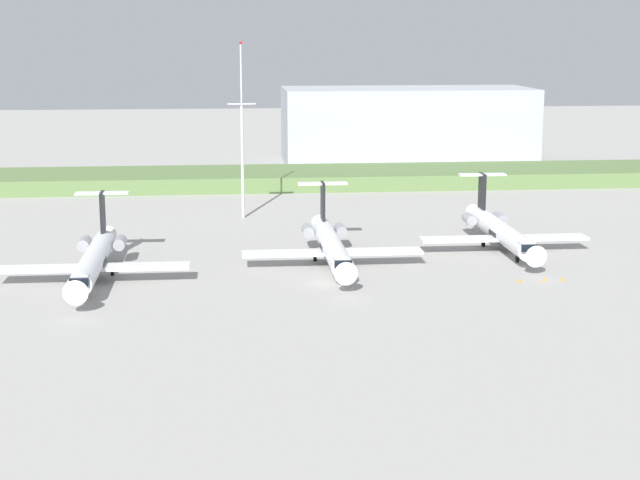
{
  "coord_description": "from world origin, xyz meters",
  "views": [
    {
      "loc": [
        -12.16,
        -113.02,
        28.99
      ],
      "look_at": [
        0.0,
        10.87,
        3.0
      ],
      "focal_mm": 55.75,
      "sensor_mm": 36.0,
      "label": 1
    }
  ],
  "objects_px": {
    "regional_jet_third": "(501,231)",
    "safety_cone_front_marker": "(520,280)",
    "safety_cone_rear_marker": "(563,279)",
    "regional_jet_second": "(331,244)",
    "regional_jet_nearest": "(94,259)",
    "safety_cone_mid_marker": "(544,279)",
    "antenna_mast": "(242,147)"
  },
  "relations": [
    {
      "from": "safety_cone_front_marker",
      "to": "safety_cone_rear_marker",
      "type": "bearing_deg",
      "value": 1.66
    },
    {
      "from": "regional_jet_nearest",
      "to": "safety_cone_mid_marker",
      "type": "height_order",
      "value": "regional_jet_nearest"
    },
    {
      "from": "safety_cone_mid_marker",
      "to": "safety_cone_rear_marker",
      "type": "xyz_separation_m",
      "value": [
        2.21,
        -0.24,
        0.0
      ]
    },
    {
      "from": "safety_cone_front_marker",
      "to": "regional_jet_second",
      "type": "bearing_deg",
      "value": 150.66
    },
    {
      "from": "regional_jet_nearest",
      "to": "safety_cone_front_marker",
      "type": "relative_size",
      "value": 56.36
    },
    {
      "from": "regional_jet_nearest",
      "to": "regional_jet_third",
      "type": "bearing_deg",
      "value": 12.72
    },
    {
      "from": "regional_jet_third",
      "to": "safety_cone_front_marker",
      "type": "xyz_separation_m",
      "value": [
        -2.81,
        -18.38,
        -2.26
      ]
    },
    {
      "from": "regional_jet_second",
      "to": "safety_cone_front_marker",
      "type": "xyz_separation_m",
      "value": [
        21.22,
        -11.93,
        -2.26
      ]
    },
    {
      "from": "safety_cone_mid_marker",
      "to": "safety_cone_rear_marker",
      "type": "distance_m",
      "value": 2.22
    },
    {
      "from": "regional_jet_third",
      "to": "safety_cone_mid_marker",
      "type": "distance_m",
      "value": 18.13
    },
    {
      "from": "regional_jet_third",
      "to": "safety_cone_rear_marker",
      "type": "distance_m",
      "value": 18.54
    },
    {
      "from": "safety_cone_rear_marker",
      "to": "regional_jet_third",
      "type": "bearing_deg",
      "value": 97.86
    },
    {
      "from": "safety_cone_front_marker",
      "to": "safety_cone_rear_marker",
      "type": "distance_m",
      "value": 5.33
    },
    {
      "from": "regional_jet_nearest",
      "to": "antenna_mast",
      "type": "distance_m",
      "value": 44.1
    },
    {
      "from": "regional_jet_second",
      "to": "safety_cone_front_marker",
      "type": "relative_size",
      "value": 56.36
    },
    {
      "from": "safety_cone_mid_marker",
      "to": "regional_jet_second",
      "type": "bearing_deg",
      "value": 154.64
    },
    {
      "from": "regional_jet_nearest",
      "to": "regional_jet_third",
      "type": "xyz_separation_m",
      "value": [
        53.18,
        12.0,
        0.0
      ]
    },
    {
      "from": "antenna_mast",
      "to": "regional_jet_second",
      "type": "bearing_deg",
      "value": -72.57
    },
    {
      "from": "antenna_mast",
      "to": "safety_cone_rear_marker",
      "type": "height_order",
      "value": "antenna_mast"
    },
    {
      "from": "regional_jet_third",
      "to": "safety_cone_front_marker",
      "type": "relative_size",
      "value": 56.36
    },
    {
      "from": "regional_jet_third",
      "to": "safety_cone_front_marker",
      "type": "bearing_deg",
      "value": -98.7
    },
    {
      "from": "regional_jet_nearest",
      "to": "regional_jet_second",
      "type": "distance_m",
      "value": 29.67
    },
    {
      "from": "safety_cone_front_marker",
      "to": "safety_cone_mid_marker",
      "type": "xyz_separation_m",
      "value": [
        3.12,
        0.39,
        0.0
      ]
    },
    {
      "from": "regional_jet_nearest",
      "to": "safety_cone_mid_marker",
      "type": "xyz_separation_m",
      "value": [
        53.48,
        -5.99,
        -2.26
      ]
    },
    {
      "from": "regional_jet_second",
      "to": "safety_cone_rear_marker",
      "type": "xyz_separation_m",
      "value": [
        26.55,
        -11.77,
        -2.26
      ]
    },
    {
      "from": "regional_jet_third",
      "to": "safety_cone_rear_marker",
      "type": "relative_size",
      "value": 56.36
    },
    {
      "from": "regional_jet_third",
      "to": "safety_cone_front_marker",
      "type": "distance_m",
      "value": 18.73
    },
    {
      "from": "regional_jet_second",
      "to": "safety_cone_rear_marker",
      "type": "height_order",
      "value": "regional_jet_second"
    },
    {
      "from": "regional_jet_second",
      "to": "antenna_mast",
      "type": "xyz_separation_m",
      "value": [
        -10.49,
        33.4,
        8.92
      ]
    },
    {
      "from": "regional_jet_second",
      "to": "safety_cone_front_marker",
      "type": "bearing_deg",
      "value": -29.34
    },
    {
      "from": "safety_cone_rear_marker",
      "to": "regional_jet_second",
      "type": "bearing_deg",
      "value": 156.09
    },
    {
      "from": "regional_jet_nearest",
      "to": "safety_cone_rear_marker",
      "type": "xyz_separation_m",
      "value": [
        55.7,
        -6.23,
        -2.26
      ]
    }
  ]
}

